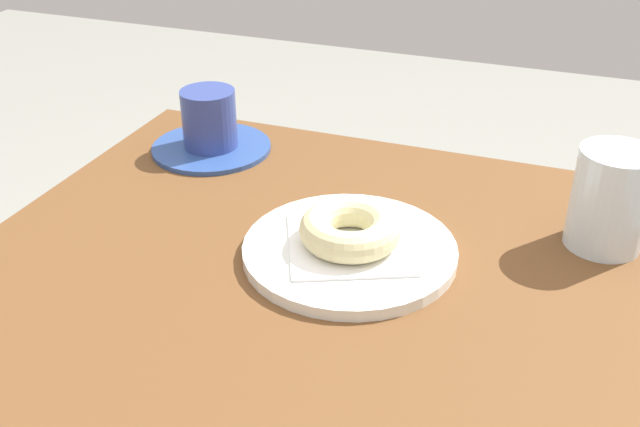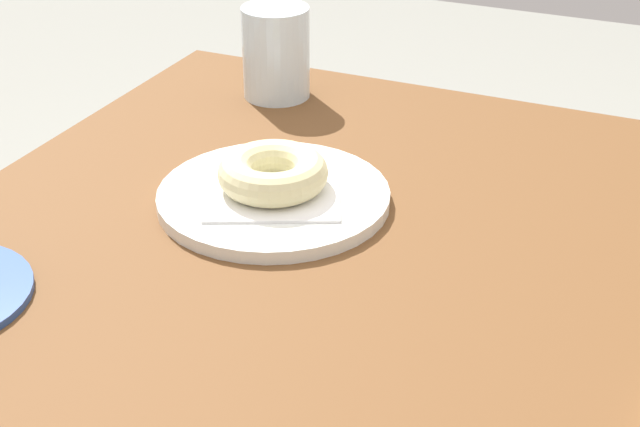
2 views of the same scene
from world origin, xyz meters
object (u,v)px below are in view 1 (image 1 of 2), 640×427
at_px(donut_sugar_ring, 350,229).
at_px(water_glass, 610,199).
at_px(plate_sugar_ring, 350,250).
at_px(coffee_cup, 210,126).

relative_size(donut_sugar_ring, water_glass, 0.96).
bearing_deg(donut_sugar_ring, water_glass, 115.38).
bearing_deg(plate_sugar_ring, coffee_cup, -125.28).
xyz_separation_m(donut_sugar_ring, water_glass, (-0.11, 0.24, 0.02)).
bearing_deg(plate_sugar_ring, water_glass, 115.38).
xyz_separation_m(plate_sugar_ring, coffee_cup, (-0.18, -0.25, 0.03)).
distance_m(plate_sugar_ring, donut_sugar_ring, 0.03).
height_order(donut_sugar_ring, coffee_cup, coffee_cup).
height_order(plate_sugar_ring, water_glass, water_glass).
relative_size(donut_sugar_ring, coffee_cup, 0.66).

